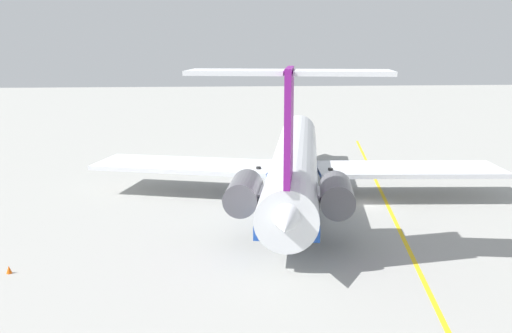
# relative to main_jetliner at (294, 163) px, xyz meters

# --- Properties ---
(ground) EXTENTS (330.65, 330.65, 0.00)m
(ground) POSITION_rel_main_jetliner_xyz_m (-2.22, -6.65, -3.82)
(ground) COLOR #9E9E99
(main_jetliner) EXTENTS (47.92, 42.58, 14.00)m
(main_jetliner) POSITION_rel_main_jetliner_xyz_m (0.00, 0.00, 0.00)
(main_jetliner) COLOR silver
(main_jetliner) RESTS_ON ground
(safety_cone_nose) EXTENTS (0.40, 0.40, 0.55)m
(safety_cone_nose) POSITION_rel_main_jetliner_xyz_m (-17.56, 22.49, -3.54)
(safety_cone_nose) COLOR #EA590F
(safety_cone_nose) RESTS_ON ground
(taxiway_centreline) EXTENTS (69.22, 12.50, 0.01)m
(taxiway_centreline) POSITION_rel_main_jetliner_xyz_m (1.33, -9.63, -3.82)
(taxiway_centreline) COLOR gold
(taxiway_centreline) RESTS_ON ground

